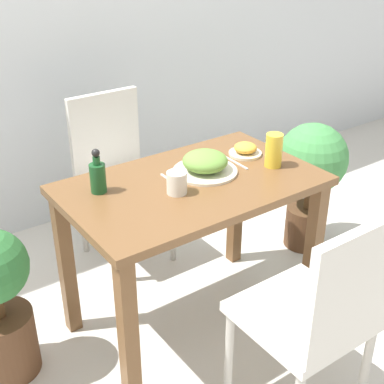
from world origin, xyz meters
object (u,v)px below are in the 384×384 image
Objects in this scene: food_plate at (205,163)px; side_plate at (245,150)px; chair_far at (117,169)px; juice_glass at (274,150)px; potted_plant_right at (311,171)px; sauce_bottle at (98,176)px; chair_near at (320,312)px; drink_cup at (177,183)px.

food_plate is 0.27m from side_plate.
chair_far is 5.94× the size of side_plate.
side_plate is 1.02× the size of juice_glass.
food_plate is at bearing -171.49° from potted_plant_right.
sauce_bottle reaches higher than side_plate.
chair_near is 4.88× the size of sauce_bottle.
chair_near reaches higher than side_plate.
drink_cup is 0.12× the size of potted_plant_right.
side_plate is (0.32, 0.79, 0.25)m from chair_near.
chair_far reaches higher than side_plate.
potted_plant_right is (1.02, 0.21, -0.31)m from drink_cup.
chair_far is at bearing 147.48° from potted_plant_right.
drink_cup is (-0.47, -0.13, 0.02)m from side_plate.
food_plate reaches higher than drink_cup.
juice_glass is at bearing -3.71° from drink_cup.
sauce_bottle is at bearing 142.76° from drink_cup.
juice_glass is (0.28, -0.12, 0.03)m from food_plate.
chair_far is at bearing 95.95° from food_plate.
side_plate is 0.82× the size of sauce_bottle.
chair_near is 6.05× the size of juice_glass.
side_plate is 0.17m from juice_glass.
sauce_bottle is at bearing -122.85° from chair_far.
sauce_bottle reaches higher than food_plate.
food_plate is 0.88m from potted_plant_right.
potted_plant_right is at bearing -135.33° from chair_near.
chair_near is 3.24× the size of food_plate.
side_plate is at bearing -112.13° from chair_near.
chair_far reaches higher than potted_plant_right.
chair_near is 5.94× the size of side_plate.
chair_far reaches higher than juice_glass.
food_plate is at bearing -12.60° from sauce_bottle.
chair_near and chair_far have the same top height.
potted_plant_right is at bearing 0.96° from sauce_bottle.
food_plate is at bearing -170.27° from side_plate.
juice_glass reaches higher than food_plate.
chair_far is at bearing 113.65° from juice_glass.
side_plate is at bearing 15.82° from drink_cup.
chair_near is 1.00× the size of chair_far.
sauce_bottle reaches higher than chair_far.
juice_glass is at bearing -16.68° from sauce_bottle.
drink_cup is at bearing -37.24° from sauce_bottle.
juice_glass is (0.34, 0.62, 0.30)m from chair_near.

